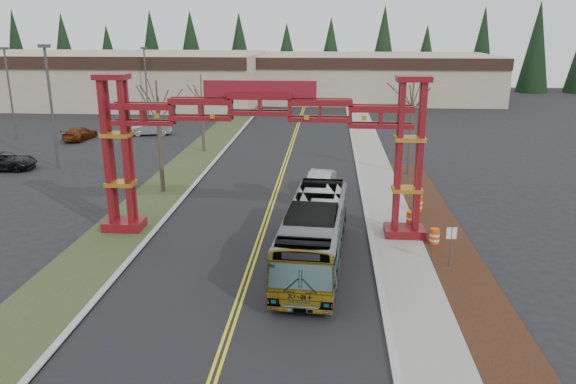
# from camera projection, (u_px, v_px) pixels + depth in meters

# --- Properties ---
(road) EXTENTS (12.00, 110.00, 0.02)m
(road) POSITION_uv_depth(u_px,v_px,m) (274.00, 197.00, 38.63)
(road) COLOR black
(road) RESTS_ON ground
(lane_line_left) EXTENTS (0.12, 100.00, 0.01)m
(lane_line_left) POSITION_uv_depth(u_px,v_px,m) (272.00, 197.00, 38.63)
(lane_line_left) COLOR yellow
(lane_line_left) RESTS_ON road
(lane_line_right) EXTENTS (0.12, 100.00, 0.01)m
(lane_line_right) POSITION_uv_depth(u_px,v_px,m) (276.00, 197.00, 38.61)
(lane_line_right) COLOR yellow
(lane_line_right) RESTS_ON road
(curb_right) EXTENTS (0.30, 110.00, 0.15)m
(curb_right) POSITION_uv_depth(u_px,v_px,m) (364.00, 198.00, 38.17)
(curb_right) COLOR #ABABA6
(curb_right) RESTS_ON ground
(sidewalk_right) EXTENTS (2.60, 110.00, 0.14)m
(sidewalk_right) POSITION_uv_depth(u_px,v_px,m) (385.00, 199.00, 38.07)
(sidewalk_right) COLOR gray
(sidewalk_right) RESTS_ON ground
(landscape_strip) EXTENTS (2.60, 50.00, 0.12)m
(landscape_strip) POSITION_uv_depth(u_px,v_px,m) (480.00, 306.00, 23.55)
(landscape_strip) COLOR black
(landscape_strip) RESTS_ON ground
(grass_median) EXTENTS (4.00, 110.00, 0.08)m
(grass_median) POSITION_uv_depth(u_px,v_px,m) (160.00, 195.00, 39.19)
(grass_median) COLOR #304120
(grass_median) RESTS_ON ground
(curb_left) EXTENTS (0.30, 110.00, 0.15)m
(curb_left) POSITION_uv_depth(u_px,v_px,m) (186.00, 195.00, 39.04)
(curb_left) COLOR #ABABA6
(curb_left) RESTS_ON ground
(gateway_arch) EXTENTS (18.20, 1.60, 8.90)m
(gateway_arch) POSITION_uv_depth(u_px,v_px,m) (260.00, 130.00, 30.23)
(gateway_arch) COLOR #620C0F
(gateway_arch) RESTS_ON ground
(retail_building_west) EXTENTS (46.00, 22.30, 7.50)m
(retail_building_west) POSITION_uv_depth(u_px,v_px,m) (107.00, 78.00, 84.58)
(retail_building_west) COLOR tan
(retail_building_west) RESTS_ON ground
(retail_building_east) EXTENTS (38.00, 20.30, 7.00)m
(retail_building_east) POSITION_uv_depth(u_px,v_px,m) (370.00, 77.00, 89.45)
(retail_building_east) COLOR tan
(retail_building_east) RESTS_ON ground
(conifer_treeline) EXTENTS (116.10, 5.60, 13.00)m
(conifer_treeline) POSITION_uv_depth(u_px,v_px,m) (312.00, 54.00, 100.81)
(conifer_treeline) COLOR black
(conifer_treeline) RESTS_ON ground
(transit_bus) EXTENTS (3.46, 11.55, 3.17)m
(transit_bus) POSITION_uv_depth(u_px,v_px,m) (314.00, 234.00, 27.44)
(transit_bus) COLOR #ACAEB4
(transit_bus) RESTS_ON ground
(silver_sedan) EXTENTS (2.36, 4.88, 1.54)m
(silver_sedan) POSITION_uv_depth(u_px,v_px,m) (320.00, 183.00, 39.45)
(silver_sedan) COLOR #A5A8AD
(silver_sedan) RESTS_ON ground
(parked_car_near_c) EXTENTS (5.52, 2.98, 1.47)m
(parked_car_near_c) POSITION_uv_depth(u_px,v_px,m) (2.00, 161.00, 45.85)
(parked_car_near_c) COLOR black
(parked_car_near_c) RESTS_ON ground
(parked_car_mid_a) EXTENTS (2.33, 4.82, 1.35)m
(parked_car_mid_a) POSITION_uv_depth(u_px,v_px,m) (80.00, 133.00, 57.97)
(parked_car_mid_a) COLOR #6F310F
(parked_car_mid_a) RESTS_ON ground
(parked_car_far_a) EXTENTS (4.69, 2.48, 1.47)m
(parked_car_far_a) POSITION_uv_depth(u_px,v_px,m) (150.00, 128.00, 60.48)
(parked_car_far_a) COLOR #A4A8AC
(parked_car_far_a) RESTS_ON ground
(bare_tree_median_mid) EXTENTS (3.06, 3.06, 7.85)m
(bare_tree_median_mid) POSITION_uv_depth(u_px,v_px,m) (158.00, 111.00, 38.27)
(bare_tree_median_mid) COLOR #382D26
(bare_tree_median_mid) RESTS_ON ground
(bare_tree_median_far) EXTENTS (2.95, 2.95, 7.14)m
(bare_tree_median_far) POSITION_uv_depth(u_px,v_px,m) (202.00, 96.00, 51.18)
(bare_tree_median_far) COLOR #382D26
(bare_tree_median_far) RESTS_ON ground
(bare_tree_right_far) EXTENTS (3.26, 3.26, 7.78)m
(bare_tree_right_far) POSITION_uv_depth(u_px,v_px,m) (412.00, 104.00, 42.84)
(bare_tree_right_far) COLOR #382D26
(bare_tree_right_far) RESTS_ON ground
(light_pole_near) EXTENTS (0.87, 0.43, 9.98)m
(light_pole_near) POSITION_uv_depth(u_px,v_px,m) (50.00, 98.00, 44.97)
(light_pole_near) COLOR #3F3F44
(light_pole_near) RESTS_ON ground
(light_pole_mid) EXTENTS (0.81, 0.40, 9.31)m
(light_pole_mid) POSITION_uv_depth(u_px,v_px,m) (9.00, 87.00, 57.22)
(light_pole_mid) COLOR #3F3F44
(light_pole_mid) RESTS_ON ground
(light_pole_far) EXTENTS (0.76, 0.38, 8.77)m
(light_pole_far) POSITION_uv_depth(u_px,v_px,m) (146.00, 77.00, 72.17)
(light_pole_far) COLOR #3F3F44
(light_pole_far) RESTS_ON ground
(street_sign) EXTENTS (0.48, 0.06, 2.12)m
(street_sign) POSITION_uv_depth(u_px,v_px,m) (451.00, 239.00, 26.92)
(street_sign) COLOR #3F3F44
(street_sign) RESTS_ON ground
(barrel_south) EXTENTS (0.52, 0.52, 0.96)m
(barrel_south) POSITION_uv_depth(u_px,v_px,m) (434.00, 237.00, 30.06)
(barrel_south) COLOR #FB4C0D
(barrel_south) RESTS_ON ground
(barrel_mid) EXTENTS (0.59, 0.59, 1.08)m
(barrel_mid) POSITION_uv_depth(u_px,v_px,m) (411.00, 220.00, 32.47)
(barrel_mid) COLOR #FB4C0D
(barrel_mid) RESTS_ON ground
(barrel_north) EXTENTS (0.58, 0.58, 1.08)m
(barrel_north) POSITION_uv_depth(u_px,v_px,m) (418.00, 204.00, 35.39)
(barrel_north) COLOR #FB4C0D
(barrel_north) RESTS_ON ground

